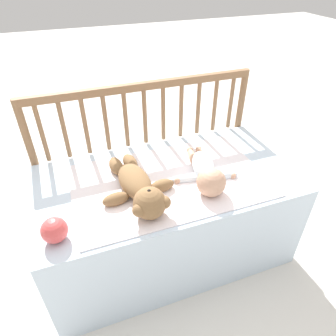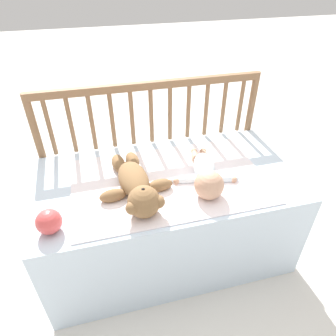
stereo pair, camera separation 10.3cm
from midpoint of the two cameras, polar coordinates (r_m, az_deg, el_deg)
ground_plane at (r=1.69m, az=1.73°, el=-14.92°), size 12.00×12.00×0.00m
crib_mattress at (r=1.51m, az=1.90°, el=-9.15°), size 1.16×0.62×0.48m
crib_rail at (r=1.57m, az=-1.25°, el=8.06°), size 1.16×0.04×0.81m
blanket at (r=1.33m, az=2.29°, el=-2.48°), size 0.84×0.53×0.01m
teddy_bear at (r=1.23m, az=-3.70°, el=-3.36°), size 0.31×0.46×0.13m
baby at (r=1.30m, az=9.45°, el=-1.26°), size 0.31×0.40×0.12m
toy_ball at (r=1.14m, az=-19.36°, el=-9.71°), size 0.09×0.09×0.09m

